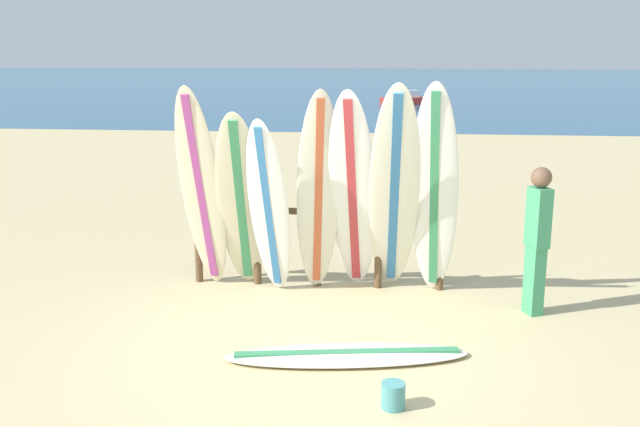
% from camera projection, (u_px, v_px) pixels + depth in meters
% --- Properties ---
extents(ground_plane, '(120.00, 120.00, 0.00)m').
position_uv_depth(ground_plane, '(302.00, 355.00, 6.64)').
color(ground_plane, '#CCB784').
extents(ocean_water, '(120.00, 80.00, 0.01)m').
position_uv_depth(ocean_water, '(387.00, 81.00, 62.83)').
color(ocean_water, '#1E5984').
rests_on(ocean_water, ground).
extents(surfboard_rack, '(3.01, 0.09, 1.06)m').
position_uv_depth(surfboard_rack, '(317.00, 233.00, 8.44)').
color(surfboard_rack, brown).
rests_on(surfboard_rack, ground).
extents(surfboard_leaning_far_left, '(0.63, 0.79, 2.42)m').
position_uv_depth(surfboard_leaning_far_left, '(201.00, 190.00, 8.15)').
color(surfboard_leaning_far_left, beige).
rests_on(surfboard_leaning_far_left, ground).
extents(surfboard_leaning_left, '(0.59, 0.87, 2.15)m').
position_uv_depth(surfboard_leaning_left, '(241.00, 202.00, 8.12)').
color(surfboard_leaning_left, beige).
rests_on(surfboard_leaning_left, ground).
extents(surfboard_leaning_center_left, '(0.58, 0.74, 2.08)m').
position_uv_depth(surfboard_leaning_center_left, '(269.00, 208.00, 7.97)').
color(surfboard_leaning_center_left, white).
rests_on(surfboard_leaning_center_left, ground).
extents(surfboard_leaning_center, '(0.60, 0.68, 2.38)m').
position_uv_depth(surfboard_leaning_center, '(318.00, 193.00, 8.04)').
color(surfboard_leaning_center, silver).
rests_on(surfboard_leaning_center, ground).
extents(surfboard_leaning_center_right, '(0.62, 0.94, 2.39)m').
position_uv_depth(surfboard_leaning_center_right, '(353.00, 194.00, 8.00)').
color(surfboard_leaning_center_right, white).
rests_on(surfboard_leaning_center_right, ground).
extents(surfboard_leaning_right, '(0.60, 1.18, 2.48)m').
position_uv_depth(surfboard_leaning_right, '(394.00, 193.00, 7.83)').
color(surfboard_leaning_right, white).
rests_on(surfboard_leaning_right, ground).
extents(surfboard_leaning_far_right, '(0.61, 0.78, 2.47)m').
position_uv_depth(surfboard_leaning_far_right, '(434.00, 192.00, 7.88)').
color(surfboard_leaning_far_right, white).
rests_on(surfboard_leaning_far_right, ground).
extents(surfboard_lying_on_sand, '(2.31, 0.90, 0.08)m').
position_uv_depth(surfboard_lying_on_sand, '(347.00, 355.00, 6.55)').
color(surfboard_lying_on_sand, silver).
rests_on(surfboard_lying_on_sand, ground).
extents(beachgoer_standing, '(0.25, 0.30, 1.60)m').
position_uv_depth(beachgoer_standing, '(537.00, 235.00, 7.48)').
color(beachgoer_standing, '#3F9966').
rests_on(beachgoer_standing, ground).
extents(small_boat_offshore, '(2.89, 1.74, 0.71)m').
position_uv_depth(small_boat_offshore, '(408.00, 99.00, 36.41)').
color(small_boat_offshore, '#B22D28').
rests_on(small_boat_offshore, ocean_water).
extents(sand_bucket, '(0.19, 0.19, 0.21)m').
position_uv_depth(sand_bucket, '(393.00, 395.00, 5.64)').
color(sand_bucket, teal).
rests_on(sand_bucket, ground).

